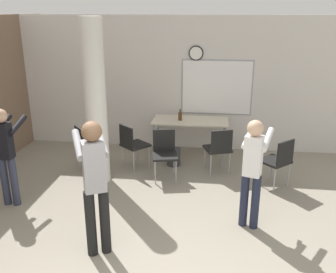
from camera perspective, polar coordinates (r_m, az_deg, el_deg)
name	(u,v)px	position (r m, az deg, el deg)	size (l,w,h in m)	color
wall_back	(182,84)	(8.00, 2.17, 8.03)	(8.00, 0.15, 2.80)	silver
support_pillar	(96,104)	(6.37, -10.96, 4.89)	(0.36, 0.36, 2.80)	silver
folding_table	(190,123)	(7.61, 3.41, 2.12)	(1.52, 0.70, 0.77)	beige
bottle_on_table	(180,116)	(7.55, 1.86, 3.14)	(0.08, 0.08, 0.23)	#4C3319
waste_bin	(174,157)	(7.29, 0.87, -3.11)	(0.26, 0.26, 0.34)	#38383D
chair_mid_room	(278,159)	(6.56, 16.42, -3.33)	(0.62, 0.62, 0.87)	black
chair_table_left	(132,143)	(7.08, -5.47, -0.97)	(0.62, 0.62, 0.87)	black
chair_near_pillar	(87,145)	(7.10, -12.23, -1.26)	(0.62, 0.62, 0.87)	black
chair_table_right	(219,147)	(6.89, 7.75, -1.61)	(0.56, 0.56, 0.87)	black
chair_table_front	(165,151)	(6.63, -0.53, -2.26)	(0.52, 0.52, 0.87)	black
person_playing_front	(95,178)	(4.51, -11.14, -6.26)	(0.57, 0.69, 1.72)	black
person_watching_back	(6,150)	(6.11, -23.49, -1.84)	(0.34, 0.57, 1.54)	#2D3347
person_playing_side	(253,166)	(5.14, 12.80, -4.34)	(0.47, 0.65, 1.55)	#1E2338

